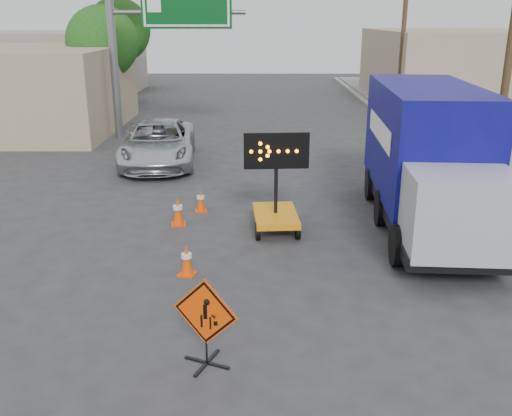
{
  "coord_description": "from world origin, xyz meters",
  "views": [
    {
      "loc": [
        0.07,
        -8.6,
        5.41
      ],
      "look_at": [
        0.02,
        3.21,
        1.44
      ],
      "focal_mm": 40.0,
      "sensor_mm": 36.0,
      "label": 1
    }
  ],
  "objects_px": {
    "arrow_board": "(276,209)",
    "pickup_truck": "(158,143)",
    "box_truck": "(427,166)",
    "construction_sign": "(206,320)"
  },
  "relations": [
    {
      "from": "box_truck",
      "to": "pickup_truck",
      "type": "bearing_deg",
      "value": 143.89
    },
    {
      "from": "box_truck",
      "to": "arrow_board",
      "type": "bearing_deg",
      "value": -171.11
    },
    {
      "from": "arrow_board",
      "to": "box_truck",
      "type": "xyz_separation_m",
      "value": [
        3.99,
        0.36,
        1.08
      ]
    },
    {
      "from": "construction_sign",
      "to": "arrow_board",
      "type": "xyz_separation_m",
      "value": [
        1.3,
        6.18,
        -0.21
      ]
    },
    {
      "from": "arrow_board",
      "to": "box_truck",
      "type": "relative_size",
      "value": 0.33
    },
    {
      "from": "arrow_board",
      "to": "pickup_truck",
      "type": "xyz_separation_m",
      "value": [
        -4.31,
        7.28,
        0.22
      ]
    },
    {
      "from": "arrow_board",
      "to": "box_truck",
      "type": "distance_m",
      "value": 4.15
    },
    {
      "from": "arrow_board",
      "to": "box_truck",
      "type": "height_order",
      "value": "box_truck"
    },
    {
      "from": "construction_sign",
      "to": "pickup_truck",
      "type": "height_order",
      "value": "pickup_truck"
    },
    {
      "from": "construction_sign",
      "to": "pickup_truck",
      "type": "relative_size",
      "value": 0.26
    }
  ]
}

